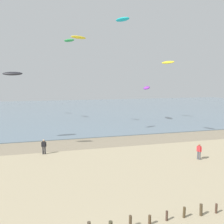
{
  "coord_description": "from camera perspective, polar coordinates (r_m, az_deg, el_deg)",
  "views": [
    {
      "loc": [
        -2.35,
        -8.39,
        8.25
      ],
      "look_at": [
        2.98,
        11.19,
        5.59
      ],
      "focal_mm": 37.91,
      "sensor_mm": 36.0,
      "label": 1
    }
  ],
  "objects": [
    {
      "name": "kite_aloft_4",
      "position": [
        48.76,
        8.33,
        5.78
      ],
      "size": [
        1.97,
        3.75,
        0.96
      ],
      "primitive_type": "ellipsoid",
      "rotation": [
        0.39,
        0.0,
        4.51
      ],
      "color": "purple"
    },
    {
      "name": "person_nearest_camera",
      "position": [
        26.92,
        20.25,
        -8.82
      ],
      "size": [
        0.36,
        0.52,
        1.71
      ],
      "color": "#4C4C56",
      "rests_on": "ground"
    },
    {
      "name": "kite_aloft_7",
      "position": [
        43.21,
        -10.31,
        16.63
      ],
      "size": [
        2.15,
        2.45,
        0.6
      ],
      "primitive_type": "ellipsoid",
      "rotation": [
        0.29,
        0.0,
        2.22
      ],
      "color": "green"
    },
    {
      "name": "kite_aloft_0",
      "position": [
        29.26,
        -22.88,
        8.53
      ],
      "size": [
        2.39,
        1.33,
        0.59
      ],
      "primitive_type": "ellipsoid",
      "rotation": [
        0.35,
        0.0,
        6.04
      ],
      "color": "black"
    },
    {
      "name": "wet_sand_strip",
      "position": [
        31.69,
        -10.54,
        -7.76
      ],
      "size": [
        120.0,
        5.49,
        0.01
      ],
      "primitive_type": "cube",
      "color": "gray",
      "rests_on": "ground"
    },
    {
      "name": "kite_aloft_5",
      "position": [
        35.18,
        -8.09,
        17.39
      ],
      "size": [
        2.53,
        1.66,
        0.4
      ],
      "primitive_type": "ellipsoid",
      "rotation": [
        -0.02,
        0.0,
        0.4
      ],
      "color": "yellow"
    },
    {
      "name": "person_left_flank",
      "position": [
        28.15,
        -16.11,
        -7.94
      ],
      "size": [
        0.57,
        0.26,
        1.71
      ],
      "color": "#232328",
      "rests_on": "ground"
    },
    {
      "name": "sea",
      "position": [
        68.79,
        -13.16,
        0.41
      ],
      "size": [
        160.0,
        70.0,
        0.1
      ],
      "primitive_type": "cube",
      "color": "slate",
      "rests_on": "ground"
    },
    {
      "name": "kite_aloft_3",
      "position": [
        35.64,
        13.33,
        11.57
      ],
      "size": [
        1.57,
        2.43,
        0.58
      ],
      "primitive_type": "ellipsoid",
      "rotation": [
        0.32,
        0.0,
        5.07
      ],
      "color": "yellow"
    },
    {
      "name": "kite_aloft_6",
      "position": [
        46.49,
        2.55,
        21.42
      ],
      "size": [
        2.66,
        3.15,
        0.84
      ],
      "primitive_type": "ellipsoid",
      "rotation": [
        -0.41,
        0.0,
        5.32
      ],
      "color": "#19B2B7"
    }
  ]
}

